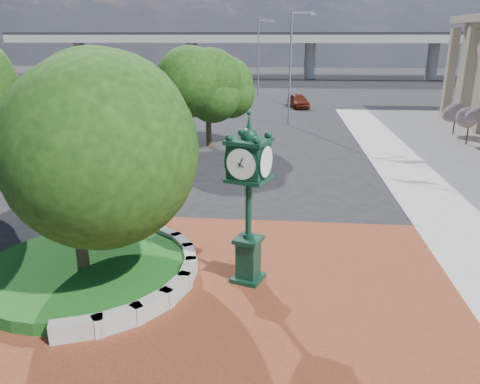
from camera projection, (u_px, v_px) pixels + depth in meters
name	position (u px, v px, depth m)	size (l,w,h in m)	color
ground	(248.00, 284.00, 13.79)	(200.00, 200.00, 0.00)	black
plaza	(246.00, 302.00, 12.84)	(12.00, 12.00, 0.04)	maroon
planter_wall	(158.00, 272.00, 13.95)	(2.96, 6.77, 0.54)	#9E9B93
grass_bed	(84.00, 271.00, 14.17)	(6.10, 6.10, 0.40)	#134416
overpass	(279.00, 38.00, 77.82)	(90.00, 12.00, 7.50)	#9E9B93
tree_planter	(71.00, 158.00, 13.05)	(5.20, 5.20, 6.33)	#38281C
tree_street	(208.00, 97.00, 30.11)	(4.40, 4.40, 5.45)	#38281C
post_clock	(249.00, 194.00, 13.12)	(1.27, 1.27, 5.00)	black
parked_car	(298.00, 101.00, 47.51)	(1.63, 4.04, 1.38)	#4D180B
street_lamp_near	(293.00, 61.00, 36.85)	(1.89, 0.81, 8.70)	slate
street_lamp_far	(260.00, 52.00, 55.37)	(1.88, 0.85, 8.73)	slate
shrub_mid	(469.00, 121.00, 30.90)	(1.20, 1.20, 2.20)	#38281C
shrub_far	(456.00, 113.00, 34.22)	(1.20, 1.20, 2.20)	#38281C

